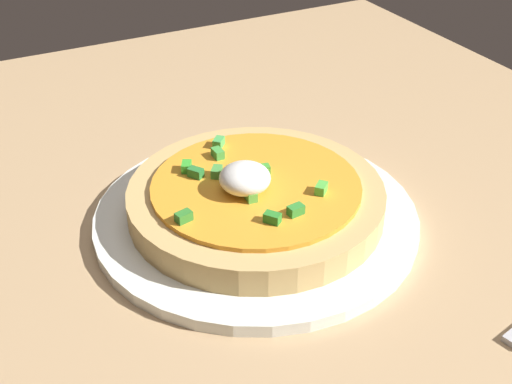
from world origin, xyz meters
TOP-DOWN VIEW (x-y plane):
  - dining_table at (0.00, 0.00)cm, footprint 93.66×69.27cm
  - plate at (1.18, -10.23)cm, footprint 28.11×28.11cm
  - pizza at (1.19, -10.29)cm, footprint 22.06×22.06cm

SIDE VIEW (x-z plane):
  - dining_table at x=0.00cm, z-range 0.00..3.43cm
  - plate at x=1.18cm, z-range 3.43..4.51cm
  - pizza at x=1.19cm, z-range 3.35..8.60cm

